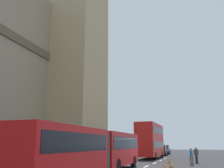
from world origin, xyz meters
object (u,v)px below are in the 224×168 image
object	(u,v)px
sedan_trailing	(165,150)
traffic_cone_middle	(171,164)
traffic_cone_east	(170,161)
pedestrian_by_kerb	(196,155)
sedan_lead	(161,150)
articulated_bus	(92,148)
double_decker_bus	(150,139)
traffic_cone_west	(165,166)
pedestrian_near_cones	(191,156)

from	to	relation	value
sedan_trailing	traffic_cone_middle	size ratio (longest dim) A/B	7.59
traffic_cone_east	pedestrian_by_kerb	bearing A→B (deg)	-75.23
sedan_lead	sedan_trailing	bearing A→B (deg)	1.78
traffic_cone_middle	articulated_bus	bearing A→B (deg)	150.70
pedestrian_by_kerb	traffic_cone_middle	bearing A→B (deg)	160.11
articulated_bus	pedestrian_by_kerb	xyz separation A→B (m)	(13.41, -6.38, -0.83)
double_decker_bus	sedan_trailing	size ratio (longest dim) A/B	2.26
double_decker_bus	traffic_cone_west	distance (m)	16.09
double_decker_bus	traffic_cone_west	size ratio (longest dim) A/B	17.15
articulated_bus	double_decker_bus	bearing A→B (deg)	0.01
pedestrian_near_cones	pedestrian_by_kerb	bearing A→B (deg)	-9.29
traffic_cone_west	traffic_cone_middle	xyz separation A→B (m)	(1.70, -0.35, 0.00)
pedestrian_near_cones	pedestrian_by_kerb	world-z (taller)	same
articulated_bus	sedan_trailing	size ratio (longest dim) A/B	3.63
traffic_cone_middle	pedestrian_by_kerb	bearing A→B (deg)	-19.89
articulated_bus	traffic_cone_west	distance (m)	7.30
traffic_cone_middle	traffic_cone_west	bearing A→B (deg)	168.26
pedestrian_near_cones	traffic_cone_middle	bearing A→B (deg)	152.01
traffic_cone_east	pedestrian_by_kerb	world-z (taller)	pedestrian_by_kerb
double_decker_bus	pedestrian_near_cones	world-z (taller)	double_decker_bus
pedestrian_near_cones	articulated_bus	bearing A→B (deg)	151.08
pedestrian_near_cones	pedestrian_by_kerb	distance (m)	2.69
articulated_bus	traffic_cone_east	distance (m)	13.27
traffic_cone_west	sedan_lead	bearing A→B (deg)	8.54
traffic_cone_east	pedestrian_near_cones	distance (m)	3.09
articulated_bus	sedan_lead	xyz separation A→B (m)	(31.04, -0.18, -0.83)
pedestrian_near_cones	double_decker_bus	bearing A→B (deg)	29.27
traffic_cone_west	pedestrian_by_kerb	bearing A→B (deg)	-18.09
sedan_trailing	traffic_cone_west	distance (m)	31.21
sedan_lead	sedan_trailing	size ratio (longest dim) A/B	1.00
sedan_trailing	pedestrian_by_kerb	world-z (taller)	sedan_trailing
double_decker_bus	pedestrian_near_cones	size ratio (longest dim) A/B	5.89
traffic_cone_middle	sedan_lead	bearing A→B (deg)	9.99
sedan_lead	traffic_cone_east	distance (m)	18.69
sedan_trailing	double_decker_bus	bearing A→B (deg)	179.99
pedestrian_by_kerb	traffic_cone_west	bearing A→B (deg)	161.91
double_decker_bus	traffic_cone_west	world-z (taller)	double_decker_bus
articulated_bus	pedestrian_near_cones	size ratio (longest dim) A/B	9.46
traffic_cone_east	pedestrian_by_kerb	size ratio (longest dim) A/B	0.34
traffic_cone_east	pedestrian_near_cones	bearing A→B (deg)	-129.38
traffic_cone_middle	traffic_cone_east	size ratio (longest dim) A/B	1.00
traffic_cone_middle	double_decker_bus	bearing A→B (deg)	17.42
sedan_lead	sedan_trailing	distance (m)	5.88
sedan_lead	pedestrian_by_kerb	bearing A→B (deg)	-160.63
double_decker_bus	traffic_cone_middle	xyz separation A→B (m)	(-13.71, -4.30, -2.43)
traffic_cone_middle	traffic_cone_east	bearing A→B (deg)	7.88
articulated_bus	double_decker_bus	world-z (taller)	double_decker_bus
pedestrian_near_cones	traffic_cone_east	bearing A→B (deg)	50.62
double_decker_bus	traffic_cone_middle	distance (m)	14.57
double_decker_bus	sedan_lead	bearing A→B (deg)	-1.10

